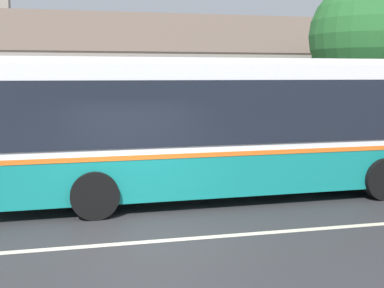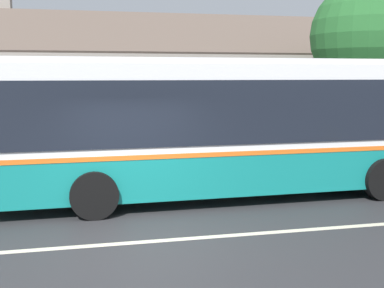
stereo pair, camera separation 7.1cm
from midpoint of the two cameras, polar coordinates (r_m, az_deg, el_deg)
name	(u,v)px [view 1 (the left image)]	position (r m, az deg, el deg)	size (l,w,h in m)	color
ground_plane	(144,242)	(8.77, -5.96, -11.51)	(300.00, 300.00, 0.00)	#2D2D30
sidewalk_far	(119,172)	(14.53, -8.81, -3.29)	(60.00, 3.00, 0.15)	#9E9E99
lane_divider_stripe	(144,242)	(8.77, -5.96, -11.48)	(60.00, 0.16, 0.01)	beige
community_building	(153,95)	(22.51, -4.69, 5.75)	(24.59, 9.44, 6.76)	gray
transit_bus	(225,124)	(11.65, 3.80, 2.41)	(11.64, 2.88, 3.31)	#147F7A
street_tree_primary	(367,39)	(18.22, 19.89, 11.57)	(3.87, 3.87, 6.24)	#4C3828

